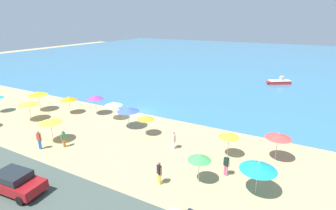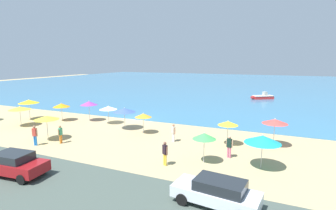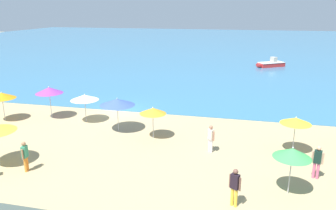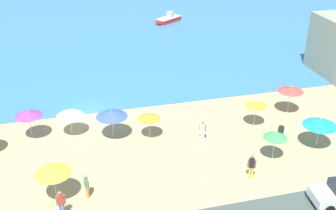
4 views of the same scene
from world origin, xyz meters
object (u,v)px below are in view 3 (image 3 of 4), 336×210
object	(u,v)px
beach_umbrella_5	(49,90)
bather_2	(211,137)
beach_umbrella_8	(2,96)
bather_0	(317,160)
beach_umbrella_12	(153,111)
beach_umbrella_1	(292,153)
beach_umbrella_2	(85,97)
beach_umbrella_4	(117,102)
bather_1	(235,185)
bather_4	(25,155)
skiff_nearshore	(271,64)
beach_umbrella_7	(296,121)

from	to	relation	value
beach_umbrella_5	bather_2	bearing A→B (deg)	-15.13
beach_umbrella_8	bather_0	xyz separation A→B (m)	(21.49, -4.11, -0.98)
beach_umbrella_5	beach_umbrella_12	distance (m)	9.13
beach_umbrella_1	beach_umbrella_2	xyz separation A→B (m)	(-13.78, 7.07, -0.15)
beach_umbrella_4	bather_1	xyz separation A→B (m)	(8.25, -7.39, -1.11)
beach_umbrella_5	beach_umbrella_8	xyz separation A→B (m)	(-3.18, -1.32, -0.27)
beach_umbrella_2	beach_umbrella_1	bearing A→B (deg)	-27.18
bather_2	bather_4	world-z (taller)	bather_2
bather_1	skiff_nearshore	xyz separation A→B (m)	(3.86, 36.94, -0.56)
bather_2	skiff_nearshore	bearing A→B (deg)	80.18
bather_0	bather_4	bearing A→B (deg)	-169.75
beach_umbrella_1	bather_0	world-z (taller)	beach_umbrella_1
beach_umbrella_4	beach_umbrella_8	xyz separation A→B (m)	(-9.31, 0.12, -0.14)
beach_umbrella_7	bather_2	world-z (taller)	beach_umbrella_7
bather_0	skiff_nearshore	bearing A→B (deg)	90.11
beach_umbrella_2	bather_0	size ratio (longest dim) A/B	1.23
bather_4	beach_umbrella_8	bearing A→B (deg)	135.01
beach_umbrella_4	bather_0	world-z (taller)	beach_umbrella_4
bather_1	beach_umbrella_8	bearing A→B (deg)	156.84
beach_umbrella_12	bather_1	size ratio (longest dim) A/B	1.22
beach_umbrella_12	beach_umbrella_7	bearing A→B (deg)	-1.97
bather_4	bather_2	bearing A→B (deg)	26.77
beach_umbrella_4	bather_1	world-z (taller)	beach_umbrella_4
beach_umbrella_8	bather_2	xyz separation A→B (m)	(15.96, -2.13, -1.03)
bather_2	skiff_nearshore	size ratio (longest dim) A/B	0.40
beach_umbrella_1	beach_umbrella_7	xyz separation A→B (m)	(0.77, 4.79, -0.04)
beach_umbrella_12	bather_4	xyz separation A→B (m)	(-5.28, -5.94, -0.97)
beach_umbrella_7	bather_1	bearing A→B (deg)	-116.52
beach_umbrella_5	bather_4	bearing A→B (deg)	-66.09
beach_umbrella_4	bather_2	bearing A→B (deg)	-16.86
beach_umbrella_4	beach_umbrella_12	world-z (taller)	beach_umbrella_4
beach_umbrella_2	bather_0	xyz separation A→B (m)	(15.28, -5.26, -0.92)
beach_umbrella_8	bather_4	bearing A→B (deg)	-44.99
beach_umbrella_5	beach_umbrella_12	world-z (taller)	beach_umbrella_5
beach_umbrella_7	bather_0	world-z (taller)	beach_umbrella_7
bather_4	beach_umbrella_2	bearing A→B (deg)	94.06
beach_umbrella_7	bather_1	distance (m)	7.21
beach_umbrella_1	skiff_nearshore	bearing A→B (deg)	87.67
beach_umbrella_5	bather_4	distance (m)	8.95
beach_umbrella_1	beach_umbrella_5	bearing A→B (deg)	156.68
beach_umbrella_1	bather_2	distance (m)	5.64
beach_umbrella_2	bather_0	distance (m)	16.18
bather_0	beach_umbrella_5	bearing A→B (deg)	163.47
beach_umbrella_2	bather_2	world-z (taller)	beach_umbrella_2
beach_umbrella_2	bather_4	world-z (taller)	beach_umbrella_2
bather_1	bather_2	distance (m)	5.61
beach_umbrella_8	skiff_nearshore	bearing A→B (deg)	53.94
beach_umbrella_2	beach_umbrella_8	world-z (taller)	beach_umbrella_8
beach_umbrella_4	beach_umbrella_12	distance (m)	2.84
beach_umbrella_7	beach_umbrella_12	world-z (taller)	beach_umbrella_7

